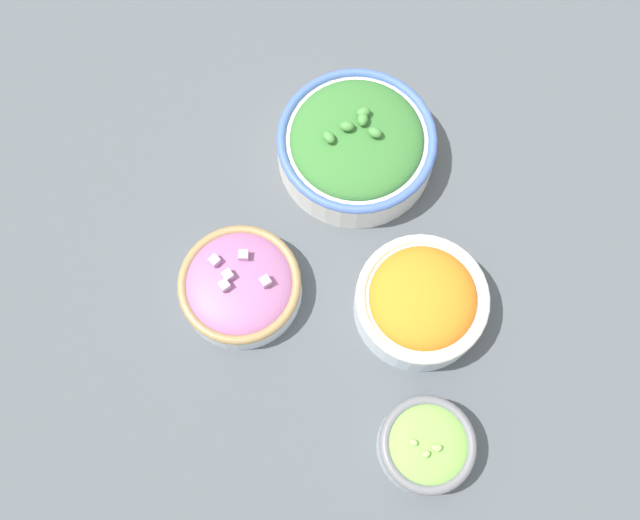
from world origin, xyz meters
The scene contains 5 objects.
ground_plane centered at (0.00, 0.00, 0.00)m, with size 3.00×3.00×0.00m, color #4C5156.
bowl_lettuce centered at (-0.19, -0.17, 0.03)m, with size 0.11×0.11×0.06m.
bowl_red_onion centered at (-0.05, 0.09, 0.03)m, with size 0.15×0.15×0.06m.
bowl_broccoli centered at (0.16, -0.01, 0.04)m, with size 0.21×0.21×0.09m.
bowl_carrots centered at (-0.03, -0.13, 0.04)m, with size 0.16×0.16×0.08m.
Camera 1 is at (-0.26, -0.06, 0.87)m, focal length 40.00 mm.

